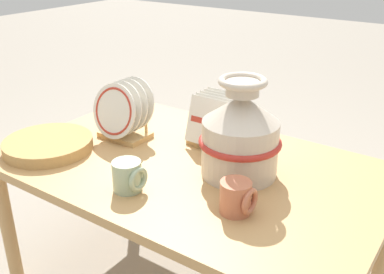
# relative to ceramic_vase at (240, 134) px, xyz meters

# --- Properties ---
(display_table) EXTENTS (1.40, 0.88, 0.59)m
(display_table) POSITION_rel_ceramic_vase_xyz_m (-0.18, -0.04, -0.21)
(display_table) COLOR tan
(display_table) RESTS_ON ground_plane
(ceramic_vase) EXTENTS (0.29, 0.29, 0.35)m
(ceramic_vase) POSITION_rel_ceramic_vase_xyz_m (0.00, 0.00, 0.00)
(ceramic_vase) COLOR beige
(ceramic_vase) RESTS_ON display_table
(dish_rack_round_plates) EXTENTS (0.22, 0.18, 0.24)m
(dish_rack_round_plates) POSITION_rel_ceramic_vase_xyz_m (-0.55, -0.00, -0.05)
(dish_rack_round_plates) COLOR tan
(dish_rack_round_plates) RESTS_ON display_table
(dish_rack_square_plates) EXTENTS (0.20, 0.17, 0.21)m
(dish_rack_square_plates) POSITION_rel_ceramic_vase_xyz_m (-0.20, 0.16, -0.07)
(dish_rack_square_plates) COLOR tan
(dish_rack_square_plates) RESTS_ON display_table
(wicker_charger_stack) EXTENTS (0.35, 0.35, 0.04)m
(wicker_charger_stack) POSITION_rel_ceramic_vase_xyz_m (-0.71, -0.26, -0.13)
(wicker_charger_stack) COLOR tan
(wicker_charger_stack) RESTS_ON display_table
(mug_terracotta_glaze) EXTENTS (0.11, 0.10, 0.10)m
(mug_terracotta_glaze) POSITION_rel_ceramic_vase_xyz_m (0.12, -0.22, -0.10)
(mug_terracotta_glaze) COLOR #B76647
(mug_terracotta_glaze) RESTS_ON display_table
(mug_sage_glaze) EXTENTS (0.11, 0.10, 0.10)m
(mug_sage_glaze) POSITION_rel_ceramic_vase_xyz_m (-0.24, -0.31, -0.10)
(mug_sage_glaze) COLOR #9EB28E
(mug_sage_glaze) RESTS_ON display_table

